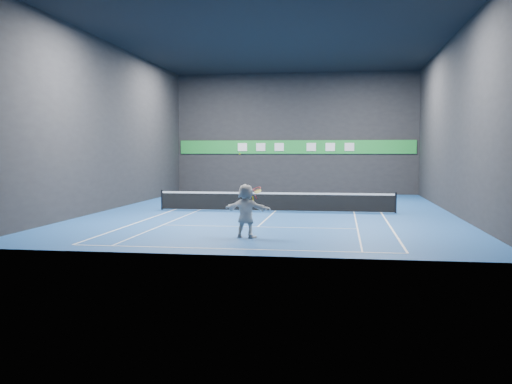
# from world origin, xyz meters

# --- Properties ---
(ground) EXTENTS (26.00, 26.00, 0.00)m
(ground) POSITION_xyz_m (0.00, 0.00, 0.00)
(ground) COLOR navy
(ground) RESTS_ON ground
(ceiling) EXTENTS (26.00, 26.00, 0.00)m
(ceiling) POSITION_xyz_m (0.00, 0.00, 9.00)
(ceiling) COLOR black
(ceiling) RESTS_ON ground
(wall_back) EXTENTS (18.00, 0.10, 9.00)m
(wall_back) POSITION_xyz_m (0.00, 13.00, 4.50)
(wall_back) COLOR black
(wall_back) RESTS_ON ground
(wall_front) EXTENTS (18.00, 0.10, 9.00)m
(wall_front) POSITION_xyz_m (0.00, -13.00, 4.50)
(wall_front) COLOR black
(wall_front) RESTS_ON ground
(wall_left) EXTENTS (0.10, 26.00, 9.00)m
(wall_left) POSITION_xyz_m (-9.00, 0.00, 4.50)
(wall_left) COLOR black
(wall_left) RESTS_ON ground
(wall_right) EXTENTS (0.10, 26.00, 9.00)m
(wall_right) POSITION_xyz_m (9.00, 0.00, 4.50)
(wall_right) COLOR black
(wall_right) RESTS_ON ground
(baseline_near) EXTENTS (10.98, 0.08, 0.01)m
(baseline_near) POSITION_xyz_m (0.00, -11.89, 0.00)
(baseline_near) COLOR white
(baseline_near) RESTS_ON ground
(baseline_far) EXTENTS (10.98, 0.08, 0.01)m
(baseline_far) POSITION_xyz_m (0.00, 11.89, 0.00)
(baseline_far) COLOR white
(baseline_far) RESTS_ON ground
(sideline_doubles_left) EXTENTS (0.08, 23.78, 0.01)m
(sideline_doubles_left) POSITION_xyz_m (-5.49, 0.00, 0.00)
(sideline_doubles_left) COLOR white
(sideline_doubles_left) RESTS_ON ground
(sideline_doubles_right) EXTENTS (0.08, 23.78, 0.01)m
(sideline_doubles_right) POSITION_xyz_m (5.49, 0.00, 0.00)
(sideline_doubles_right) COLOR white
(sideline_doubles_right) RESTS_ON ground
(sideline_singles_left) EXTENTS (0.06, 23.78, 0.01)m
(sideline_singles_left) POSITION_xyz_m (-4.11, 0.00, 0.00)
(sideline_singles_left) COLOR white
(sideline_singles_left) RESTS_ON ground
(sideline_singles_right) EXTENTS (0.06, 23.78, 0.01)m
(sideline_singles_right) POSITION_xyz_m (4.11, 0.00, 0.00)
(sideline_singles_right) COLOR white
(sideline_singles_right) RESTS_ON ground
(service_line_near) EXTENTS (8.23, 0.06, 0.01)m
(service_line_near) POSITION_xyz_m (0.00, -6.40, 0.00)
(service_line_near) COLOR white
(service_line_near) RESTS_ON ground
(service_line_far) EXTENTS (8.23, 0.06, 0.01)m
(service_line_far) POSITION_xyz_m (0.00, 6.40, 0.00)
(service_line_far) COLOR white
(service_line_far) RESTS_ON ground
(center_service_line) EXTENTS (0.06, 12.80, 0.01)m
(center_service_line) POSITION_xyz_m (0.00, 0.00, 0.00)
(center_service_line) COLOR white
(center_service_line) RESTS_ON ground
(player) EXTENTS (1.91, 1.04, 1.97)m
(player) POSITION_xyz_m (0.02, -9.38, 0.98)
(player) COLOR silver
(player) RESTS_ON ground
(tennis_ball) EXTENTS (0.07, 0.07, 0.07)m
(tennis_ball) POSITION_xyz_m (-0.25, -9.17, 3.05)
(tennis_ball) COLOR #F2FA29
(tennis_ball) RESTS_ON player
(tennis_net) EXTENTS (12.50, 0.10, 1.07)m
(tennis_net) POSITION_xyz_m (0.00, 0.00, 0.54)
(tennis_net) COLOR black
(tennis_net) RESTS_ON ground
(sponsor_banner) EXTENTS (17.64, 0.11, 1.00)m
(sponsor_banner) POSITION_xyz_m (0.00, 12.93, 3.50)
(sponsor_banner) COLOR #1E8E34
(sponsor_banner) RESTS_ON wall_back
(tennis_racket) EXTENTS (0.40, 0.35, 0.59)m
(tennis_racket) POSITION_xyz_m (0.39, -9.33, 1.72)
(tennis_racket) COLOR red
(tennis_racket) RESTS_ON player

